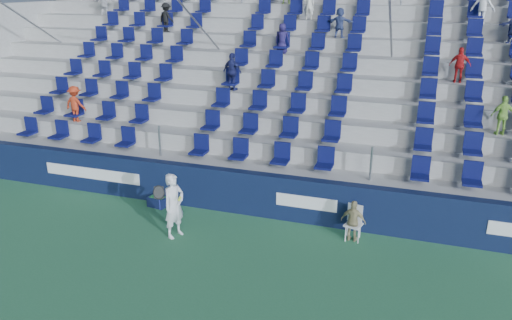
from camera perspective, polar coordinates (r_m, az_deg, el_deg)
The scene contains 7 objects.
ground at distance 11.15m, azimuth -5.68°, elevation -12.81°, with size 70.00×70.00×0.00m, color #307247.
sponsor_wall at distance 13.46m, azimuth -0.33°, elevation -3.85°, with size 24.00×0.32×1.20m.
grandstand at distance 17.67m, azimuth 5.03°, elevation 7.04°, with size 24.00×8.17×6.63m.
tennis_player at distance 12.39m, azimuth -9.35°, elevation -5.16°, with size 0.69×0.70×1.65m.
line_judge_chair at distance 12.50m, azimuth 11.15°, elevation -6.71°, with size 0.46×0.48×0.87m.
line_judge at distance 12.37m, azimuth 11.07°, elevation -6.87°, with size 0.61×0.26×1.05m, color tan.
ball_bin at distance 14.35m, azimuth -11.18°, elevation -4.63°, with size 0.56×0.41×0.29m.
Camera 1 is at (3.99, -8.54, 5.97)m, focal length 35.00 mm.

